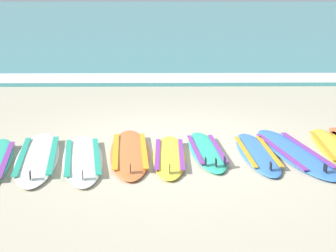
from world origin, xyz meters
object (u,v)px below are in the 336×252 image
Objects in this scene: surfboard_4 at (130,152)px; surfboard_9 at (334,147)px; surfboard_2 at (38,157)px; surfboard_3 at (83,158)px; surfboard_7 at (257,153)px; surfboard_8 at (293,152)px; surfboard_5 at (169,156)px; surfboard_6 at (206,151)px.

surfboard_4 is 3.28m from surfboard_9.
surfboard_2 and surfboard_3 have the same top height.
surfboard_7 is 1.32m from surfboard_9.
surfboard_8 is at bearing -162.46° from surfboard_9.
surfboard_9 is at bearing 6.95° from surfboard_3.
surfboard_5 is at bearing -175.27° from surfboard_8.
surfboard_5 is at bearing -15.40° from surfboard_4.
surfboard_6 is at bearing 2.85° from surfboard_4.
surfboard_4 and surfboard_6 have the same top height.
surfboard_3 is 1.19× the size of surfboard_6.
surfboard_3 is 0.75m from surfboard_4.
surfboard_2 is 4.68m from surfboard_9.
surfboard_2 is 2.61m from surfboard_6.
surfboard_5 is 0.63m from surfboard_6.
surfboard_3 is 1.15× the size of surfboard_7.
surfboard_3 is at bearing -173.05° from surfboard_9.
surfboard_2 is 0.70m from surfboard_3.
surfboard_4 is 1.21× the size of surfboard_5.
surfboard_7 is at bearing -8.63° from surfboard_6.
surfboard_5 is (2.01, 0.03, 0.00)m from surfboard_2.
surfboard_5 and surfboard_8 have the same top height.
surfboard_3 is at bearing -170.20° from surfboard_6.
surfboard_2 is at bearing -179.02° from surfboard_5.
surfboard_3 is 1.19× the size of surfboard_5.
surfboard_7 and surfboard_8 have the same top height.
surfboard_6 is 2.08m from surfboard_9.
surfboard_4 is at bearing -176.23° from surfboard_9.
surfboard_4 and surfboard_9 have the same top height.
surfboard_7 is 0.99× the size of surfboard_9.
surfboard_5 is (1.32, 0.10, 0.00)m from surfboard_3.
surfboard_9 is (2.07, 0.16, -0.00)m from surfboard_6.
surfboard_8 and surfboard_9 have the same top height.
surfboard_6 is at bearing 21.42° from surfboard_5.
surfboard_4 and surfboard_8 have the same top height.
surfboard_2 is 3.96m from surfboard_8.
surfboard_8 is at bearing 2.82° from surfboard_2.
surfboard_3 and surfboard_5 have the same top height.
surfboard_2 is 1.27× the size of surfboard_5.
surfboard_2 is 1.21× the size of surfboard_9.
surfboard_2 and surfboard_6 have the same top height.
surfboard_2 is at bearing -177.52° from surfboard_7.
surfboard_6 is 0.79m from surfboard_7.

